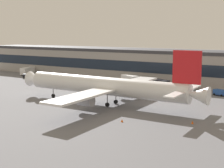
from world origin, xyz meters
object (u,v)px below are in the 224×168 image
object	(u,v)px
belt_loader	(59,79)
catering_truck	(130,80)
pushback_tractor	(29,75)
baggage_tug	(220,92)
airliner	(107,86)
traffic_cone_0	(192,122)
traffic_cone_1	(122,121)
stair_truck	(161,84)
fuel_truck	(28,71)

from	to	relation	value
belt_loader	catering_truck	world-z (taller)	catering_truck
pushback_tractor	catering_truck	distance (m)	47.53
belt_loader	baggage_tug	xyz separation A→B (m)	(60.74, 4.15, -0.07)
catering_truck	baggage_tug	size ratio (longest dim) A/B	1.89
belt_loader	baggage_tug	bearing A→B (deg)	3.91
airliner	pushback_tractor	world-z (taller)	airliner
pushback_tractor	traffic_cone_0	world-z (taller)	pushback_tractor
baggage_tug	catering_truck	bearing A→B (deg)	-179.67
belt_loader	catering_truck	xyz separation A→B (m)	(29.45, 3.97, 1.14)
airliner	baggage_tug	world-z (taller)	airliner
traffic_cone_0	traffic_cone_1	size ratio (longest dim) A/B	0.99
airliner	traffic_cone_1	bearing A→B (deg)	-46.66
airliner	traffic_cone_1	size ratio (longest dim) A/B	86.53
stair_truck	traffic_cone_0	size ratio (longest dim) A/B	10.18
baggage_tug	traffic_cone_1	bearing A→B (deg)	-103.39
belt_loader	traffic_cone_1	xyz separation A→B (m)	(50.74, -37.86, -0.83)
baggage_tug	traffic_cone_0	distance (m)	35.45
belt_loader	stair_truck	size ratio (longest dim) A/B	1.00
belt_loader	traffic_cone_1	distance (m)	63.31
belt_loader	traffic_cone_0	bearing A→B (deg)	-25.89
baggage_tug	airliner	bearing A→B (deg)	-127.42
fuel_truck	belt_loader	bearing A→B (deg)	-19.21
pushback_tractor	traffic_cone_0	distance (m)	88.54
stair_truck	catering_truck	distance (m)	12.09
airliner	traffic_cone_1	xyz separation A→B (m)	(12.23, -12.96, -4.70)
airliner	fuel_truck	world-z (taller)	airliner
stair_truck	belt_loader	bearing A→B (deg)	-174.91
traffic_cone_0	pushback_tractor	bearing A→B (deg)	158.12
stair_truck	fuel_truck	bearing A→B (deg)	175.36
fuel_truck	catering_truck	xyz separation A→B (m)	(55.91, -5.25, 0.41)
catering_truck	airliner	bearing A→B (deg)	-72.58
pushback_tractor	fuel_truck	world-z (taller)	fuel_truck
traffic_cone_0	belt_loader	bearing A→B (deg)	154.11
traffic_cone_1	pushback_tractor	bearing A→B (deg)	149.98
pushback_tractor	baggage_tug	xyz separation A→B (m)	(78.75, 2.28, 0.04)
pushback_tractor	traffic_cone_1	bearing A→B (deg)	-30.02
airliner	baggage_tug	size ratio (longest dim) A/B	13.72
fuel_truck	traffic_cone_0	distance (m)	99.19
pushback_tractor	traffic_cone_1	xyz separation A→B (m)	(68.75, -39.73, -0.73)
belt_loader	traffic_cone_0	world-z (taller)	belt_loader
airliner	stair_truck	world-z (taller)	airliner
traffic_cone_1	belt_loader	bearing A→B (deg)	143.27
belt_loader	stair_truck	xyz separation A→B (m)	(41.54, 3.70, 0.83)
baggage_tug	traffic_cone_1	xyz separation A→B (m)	(-10.00, -42.01, -0.77)
traffic_cone_0	traffic_cone_1	xyz separation A→B (m)	(-13.41, -6.73, 0.00)
baggage_tug	traffic_cone_0	size ratio (longest dim) A/B	6.35
pushback_tractor	stair_truck	distance (m)	59.59
fuel_truck	stair_truck	distance (m)	68.22
belt_loader	stair_truck	bearing A→B (deg)	5.09
belt_loader	stair_truck	world-z (taller)	stair_truck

